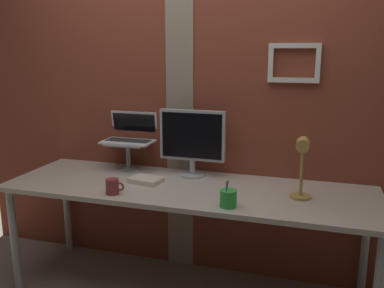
# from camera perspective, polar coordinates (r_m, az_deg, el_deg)

# --- Properties ---
(brick_wall_back) EXTENTS (3.48, 0.16, 2.49)m
(brick_wall_back) POSITION_cam_1_polar(r_m,az_deg,el_deg) (2.86, 0.83, 6.44)
(brick_wall_back) COLOR brown
(brick_wall_back) RESTS_ON ground_plane
(desk) EXTENTS (2.30, 0.71, 0.74)m
(desk) POSITION_cam_1_polar(r_m,az_deg,el_deg) (2.59, -0.65, -7.21)
(desk) COLOR beige
(desk) RESTS_ON ground_plane
(monitor) EXTENTS (0.45, 0.18, 0.45)m
(monitor) POSITION_cam_1_polar(r_m,az_deg,el_deg) (2.73, 0.04, 0.79)
(monitor) COLOR #ADB2B7
(monitor) RESTS_ON desk
(laptop_stand) EXTENTS (0.28, 0.22, 0.20)m
(laptop_stand) POSITION_cam_1_polar(r_m,az_deg,el_deg) (2.93, -8.88, -1.01)
(laptop_stand) COLOR gray
(laptop_stand) RESTS_ON desk
(laptop) EXTENTS (0.35, 0.24, 0.21)m
(laptop) POSITION_cam_1_polar(r_m,az_deg,el_deg) (2.95, -8.47, 1.48)
(laptop) COLOR white
(laptop) RESTS_ON laptop_stand
(desk_lamp) EXTENTS (0.12, 0.20, 0.37)m
(desk_lamp) POSITION_cam_1_polar(r_m,az_deg,el_deg) (2.34, 15.03, -2.39)
(desk_lamp) COLOR tan
(desk_lamp) RESTS_ON desk
(pen_cup) EXTENTS (0.09, 0.09, 0.16)m
(pen_cup) POSITION_cam_1_polar(r_m,az_deg,el_deg) (2.24, 5.06, -7.52)
(pen_cup) COLOR green
(pen_cup) RESTS_ON desk
(coffee_mug) EXTENTS (0.12, 0.08, 0.09)m
(coffee_mug) POSITION_cam_1_polar(r_m,az_deg,el_deg) (2.47, -10.94, -5.81)
(coffee_mug) COLOR maroon
(coffee_mug) RESTS_ON desk
(paper_clutter_stack) EXTENTS (0.22, 0.17, 0.03)m
(paper_clutter_stack) POSITION_cam_1_polar(r_m,az_deg,el_deg) (2.66, -6.41, -5.00)
(paper_clutter_stack) COLOR silver
(paper_clutter_stack) RESTS_ON desk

